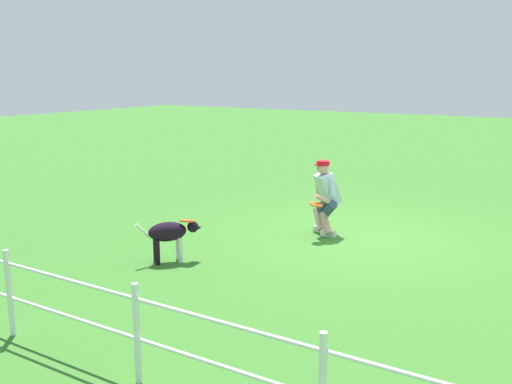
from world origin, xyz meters
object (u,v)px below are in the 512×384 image
Objects in this scene: dog at (171,233)px; person at (326,195)px; frisbee_flying at (187,221)px; frisbee_held at (316,204)px.

person is at bearing 11.50° from dog.
person reaches higher than frisbee_flying.
frisbee_held is (-1.17, -1.96, 0.00)m from frisbee_flying.
dog is 3.58× the size of frisbee_flying.
frisbee_flying is at bearing 10.53° from person.
frisbee_held is at bearing 38.35° from person.
frisbee_held is (-1.34, -2.14, 0.18)m from dog.
frisbee_held is at bearing -120.81° from frisbee_flying.
person is 2.62m from frisbee_flying.
dog is at bearing 58.03° from frisbee_held.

